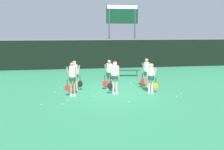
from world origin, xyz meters
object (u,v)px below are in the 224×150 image
at_px(bench_courtside, 127,71).
at_px(tennis_ball_10, 94,96).
at_px(player_2, 151,75).
at_px(tennis_ball_3, 131,83).
at_px(tennis_ball_8, 181,93).
at_px(scoreboard, 122,20).
at_px(player_3, 75,73).
at_px(player_0, 72,76).
at_px(tennis_ball_6, 41,105).
at_px(tennis_ball_2, 68,100).
at_px(tennis_ball_0, 55,92).
at_px(tennis_ball_7, 128,102).
at_px(tennis_ball_1, 61,88).
at_px(tennis_ball_9, 176,97).
at_px(player_1, 115,75).
at_px(tennis_ball_5, 62,104).
at_px(tennis_ball_4, 144,85).
at_px(player_4, 109,72).
at_px(player_5, 146,71).

distance_m(bench_courtside, tennis_ball_10, 5.72).
bearing_deg(player_2, tennis_ball_3, 115.51).
xyz_separation_m(player_2, tennis_ball_8, (1.56, -0.48, -0.95)).
bearing_deg(scoreboard, player_3, -116.55).
xyz_separation_m(player_0, tennis_ball_6, (-1.38, -1.30, -1.03)).
xyz_separation_m(bench_courtside, tennis_ball_2, (-4.07, -5.49, -0.37)).
height_order(bench_courtside, tennis_ball_10, bench_courtside).
height_order(tennis_ball_0, tennis_ball_2, same).
xyz_separation_m(scoreboard, tennis_ball_7, (-1.68, -11.08, -4.33)).
xyz_separation_m(player_0, tennis_ball_0, (-1.01, 0.69, -1.03)).
bearing_deg(player_3, tennis_ball_3, 22.36).
bearing_deg(scoreboard, player_2, -90.69).
bearing_deg(tennis_ball_0, bench_courtside, 39.06).
bearing_deg(player_3, tennis_ball_0, -156.06).
xyz_separation_m(bench_courtside, tennis_ball_7, (-1.18, -6.10, -0.37)).
distance_m(tennis_ball_6, tennis_ball_8, 7.23).
distance_m(tennis_ball_6, tennis_ball_10, 2.64).
bearing_deg(bench_courtside, tennis_ball_1, -139.92).
xyz_separation_m(player_0, tennis_ball_8, (5.80, -0.42, -1.03)).
distance_m(player_0, tennis_ball_9, 5.48).
distance_m(player_0, player_1, 2.25).
distance_m(scoreboard, player_1, 10.27).
bearing_deg(player_0, tennis_ball_5, -107.94).
relative_size(tennis_ball_0, tennis_ball_4, 1.04).
height_order(player_2, tennis_ball_9, player_2).
distance_m(player_3, tennis_ball_4, 4.41).
xyz_separation_m(tennis_ball_0, tennis_ball_5, (0.59, -2.09, -0.00)).
bearing_deg(player_2, player_4, 163.09).
bearing_deg(player_2, player_0, -169.87).
xyz_separation_m(player_2, tennis_ball_4, (0.12, 1.63, -0.95)).
bearing_deg(tennis_ball_9, player_5, 114.75).
relative_size(tennis_ball_2, tennis_ball_5, 1.03).
xyz_separation_m(player_5, tennis_ball_8, (1.50, -1.60, -1.01)).
bearing_deg(tennis_ball_1, player_3, -30.41).
relative_size(tennis_ball_3, tennis_ball_8, 1.07).
xyz_separation_m(player_0, tennis_ball_1, (-0.77, 1.61, -1.03)).
relative_size(player_4, tennis_ball_7, 25.77).
bearing_deg(tennis_ball_10, tennis_ball_0, 153.78).
bearing_deg(tennis_ball_5, player_5, 28.49).
height_order(player_2, tennis_ball_3, player_2).
bearing_deg(tennis_ball_0, player_4, 8.00).
xyz_separation_m(player_3, tennis_ball_5, (-0.52, -2.49, -0.98)).
bearing_deg(tennis_ball_4, tennis_ball_7, -118.20).
bearing_deg(tennis_ball_2, player_0, 75.84).
bearing_deg(scoreboard, player_1, -102.52).
height_order(player_0, tennis_ball_2, player_0).
relative_size(bench_courtside, tennis_ball_7, 27.91).
bearing_deg(player_0, tennis_ball_6, -137.49).
bearing_deg(player_3, tennis_ball_9, -17.82).
bearing_deg(player_2, tennis_ball_6, -157.03).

